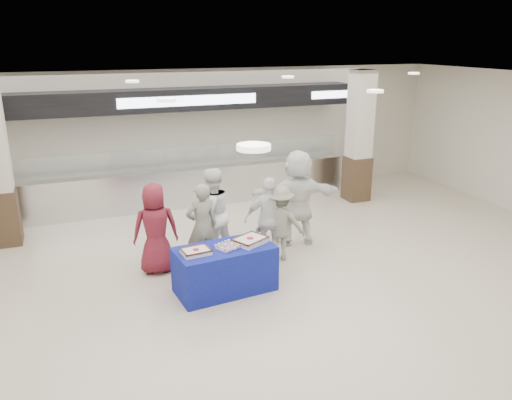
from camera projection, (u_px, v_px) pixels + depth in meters
name	position (u px, v px, depth m)	size (l,w,h in m)	color
ground	(276.00, 307.00, 7.58)	(14.00, 14.00, 0.00)	beige
serving_line	(188.00, 158.00, 12.02)	(8.70, 0.85, 2.80)	silver
column_right	(359.00, 140.00, 12.21)	(0.55, 0.55, 3.20)	#382719
display_table	(225.00, 269.00, 7.97)	(1.55, 0.78, 0.75)	navy
sheet_cake_left	(196.00, 251.00, 7.61)	(0.45, 0.37, 0.09)	silver
sheet_cake_right	(250.00, 240.00, 8.01)	(0.63, 0.58, 0.10)	silver
cupcake_tray	(228.00, 246.00, 7.83)	(0.43, 0.39, 0.06)	silver
civilian_maroon	(156.00, 229.00, 8.50)	(0.78, 0.51, 1.59)	maroon
soldier_a	(202.00, 226.00, 8.66)	(0.57, 0.37, 1.55)	slate
chef_tall	(212.00, 214.00, 9.07)	(0.83, 0.64, 1.70)	white
chef_short	(270.00, 219.00, 8.97)	(0.92, 0.38, 1.57)	white
soldier_b	(280.00, 223.00, 9.02)	(0.91, 0.52, 1.41)	slate
civilian_white	(298.00, 198.00, 9.67)	(1.76, 0.56, 1.90)	white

